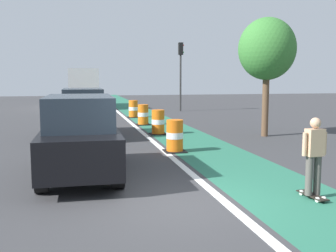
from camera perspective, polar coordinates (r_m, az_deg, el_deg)
name	(u,v)px	position (r m, az deg, el deg)	size (l,w,h in m)	color
ground_plane	(179,202)	(8.10, 1.61, -10.93)	(100.00, 100.00, 0.00)	#38383A
bike_lane_strip	(166,127)	(20.09, -0.28, -0.16)	(2.50, 80.00, 0.01)	#286B51
lane_divider_stripe	(137,128)	(19.82, -4.52, -0.27)	(0.20, 80.00, 0.01)	silver
skateboarder_on_lane	(314,155)	(8.65, 20.33, -3.98)	(0.57, 0.82, 1.69)	black
parked_suv_nearest	(80,135)	(10.29, -12.58, -1.33)	(1.96, 4.62, 2.04)	black
parked_suv_second	(83,112)	(17.31, -12.15, 1.98)	(1.93, 4.61, 2.04)	black
traffic_barrel_front	(175,136)	(13.33, 0.98, -1.49)	(0.73, 0.73, 1.09)	orange
traffic_barrel_mid	(158,122)	(17.48, -1.44, 0.52)	(0.73, 0.73, 1.09)	orange
traffic_barrel_back	(143,115)	(21.06, -3.61, 1.60)	(0.73, 0.73, 1.09)	orange
traffic_barrel_far	(133,109)	(25.07, -5.03, 2.44)	(0.73, 0.73, 1.09)	orange
delivery_truck_down_block	(83,86)	(34.49, -12.23, 5.72)	(2.44, 7.63, 3.23)	silver
traffic_light_corner	(181,64)	(29.84, 1.84, 8.88)	(0.41, 0.32, 5.10)	#2D2D2D
street_tree_sidewalk	(267,50)	(17.35, 14.09, 10.64)	(2.40, 2.40, 5.00)	brown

